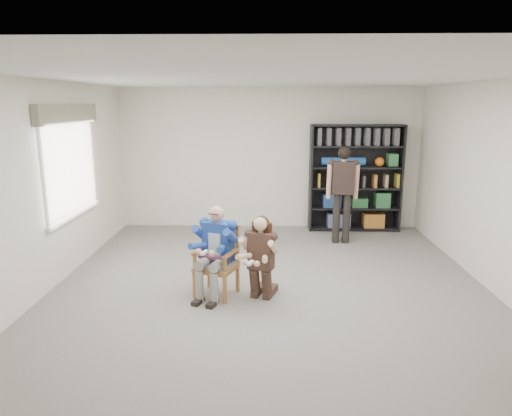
# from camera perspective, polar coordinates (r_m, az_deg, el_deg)

# --- Properties ---
(room_shell) EXTENTS (6.00, 7.00, 2.80)m
(room_shell) POSITION_cam_1_polar(r_m,az_deg,el_deg) (5.78, 1.84, 2.04)
(room_shell) COLOR white
(room_shell) RESTS_ON ground
(floor) EXTENTS (6.00, 7.00, 0.01)m
(floor) POSITION_cam_1_polar(r_m,az_deg,el_deg) (6.20, 1.74, -10.77)
(floor) COLOR slate
(floor) RESTS_ON ground
(window_left) EXTENTS (0.16, 2.00, 1.75)m
(window_left) POSITION_cam_1_polar(r_m,az_deg,el_deg) (7.33, -22.04, 5.24)
(window_left) COLOR white
(window_left) RESTS_ON room_shell
(armchair) EXTENTS (0.69, 0.68, 0.94)m
(armchair) POSITION_cam_1_polar(r_m,az_deg,el_deg) (6.05, -5.00, -6.68)
(armchair) COLOR brown
(armchair) RESTS_ON floor
(seated_man) EXTENTS (0.74, 0.87, 1.22)m
(seated_man) POSITION_cam_1_polar(r_m,az_deg,el_deg) (6.00, -5.02, -5.42)
(seated_man) COLOR #244C9B
(seated_man) RESTS_ON floor
(kneeling_woman) EXTENTS (0.70, 0.86, 1.11)m
(kneeling_woman) POSITION_cam_1_polar(r_m,az_deg,el_deg) (5.87, 0.53, -6.33)
(kneeling_woman) COLOR #35261C
(kneeling_woman) RESTS_ON floor
(bookshelf) EXTENTS (1.80, 0.38, 2.10)m
(bookshelf) POSITION_cam_1_polar(r_m,az_deg,el_deg) (9.24, 12.30, 3.67)
(bookshelf) COLOR black
(bookshelf) RESTS_ON floor
(standing_man) EXTENTS (0.55, 0.31, 1.76)m
(standing_man) POSITION_cam_1_polar(r_m,az_deg,el_deg) (8.32, 10.74, 1.53)
(standing_man) COLOR black
(standing_man) RESTS_ON floor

